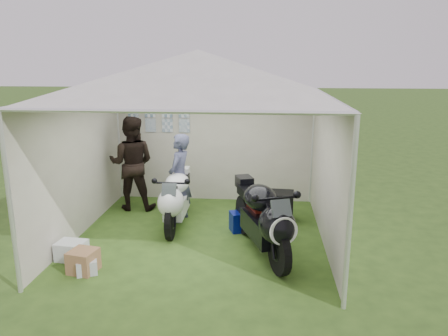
{
  "coord_description": "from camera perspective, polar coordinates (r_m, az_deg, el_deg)",
  "views": [
    {
      "loc": [
        1.02,
        -6.71,
        2.85
      ],
      "look_at": [
        0.36,
        0.35,
        1.09
      ],
      "focal_mm": 35.0,
      "sensor_mm": 36.0,
      "label": 1
    }
  ],
  "objects": [
    {
      "name": "canopy_tent",
      "position": [
        6.83,
        -3.36,
        11.62
      ],
      "size": [
        5.66,
        5.66,
        3.0
      ],
      "color": "silver",
      "rests_on": "ground"
    },
    {
      "name": "equipment_box",
      "position": [
        7.95,
        7.01,
        -5.04
      ],
      "size": [
        0.59,
        0.49,
        0.55
      ],
      "primitive_type": "cube",
      "rotation": [
        0.0,
        0.0,
        -0.08
      ],
      "color": "black",
      "rests_on": "ground"
    },
    {
      "name": "paddock_stand",
      "position": [
        7.53,
        2.56,
        -6.95
      ],
      "size": [
        0.51,
        0.41,
        0.33
      ],
      "primitive_type": "cube",
      "rotation": [
        0.0,
        0.0,
        0.35
      ],
      "color": "#0B1BAF",
      "rests_on": "ground"
    },
    {
      "name": "crate_0",
      "position": [
        6.87,
        -19.28,
        -10.14
      ],
      "size": [
        0.44,
        0.36,
        0.27
      ],
      "primitive_type": "cube",
      "rotation": [
        0.0,
        0.0,
        -0.11
      ],
      "color": "silver",
      "rests_on": "ground"
    },
    {
      "name": "person_blue_jacket",
      "position": [
        7.85,
        -5.82,
        -1.29
      ],
      "size": [
        0.48,
        0.64,
        1.59
      ],
      "primitive_type": "imported",
      "rotation": [
        0.0,
        0.0,
        -1.76
      ],
      "color": "#505376",
      "rests_on": "ground"
    },
    {
      "name": "motorcycle_black",
      "position": [
        6.5,
        5.2,
        -6.4
      ],
      "size": [
        1.02,
        2.08,
        1.07
      ],
      "rotation": [
        0.0,
        0.0,
        0.35
      ],
      "color": "black",
      "rests_on": "ground"
    },
    {
      "name": "crate_2",
      "position": [
        6.39,
        -17.49,
        -12.22
      ],
      "size": [
        0.34,
        0.31,
        0.2
      ],
      "primitive_type": "cube",
      "rotation": [
        0.0,
        0.0,
        0.41
      ],
      "color": "#B7BCC0",
      "rests_on": "ground"
    },
    {
      "name": "ground",
      "position": [
        7.36,
        -3.11,
        -8.84
      ],
      "size": [
        80.0,
        80.0,
        0.0
      ],
      "primitive_type": "plane",
      "color": "#2E4919",
      "rests_on": "ground"
    },
    {
      "name": "motorcycle_white",
      "position": [
        7.63,
        -6.28,
        -3.85
      ],
      "size": [
        0.46,
        1.92,
        0.95
      ],
      "rotation": [
        0.0,
        0.0,
        0.02
      ],
      "color": "black",
      "rests_on": "ground"
    },
    {
      "name": "person_dark_jacket",
      "position": [
        8.59,
        -11.95,
        0.6
      ],
      "size": [
        0.92,
        0.74,
        1.82
      ],
      "primitive_type": "imported",
      "rotation": [
        0.0,
        0.0,
        3.2
      ],
      "color": "black",
      "rests_on": "ground"
    },
    {
      "name": "crate_1",
      "position": [
        6.44,
        -17.9,
        -11.48
      ],
      "size": [
        0.41,
        0.41,
        0.31
      ],
      "primitive_type": "cube",
      "rotation": [
        0.0,
        0.0,
        -0.2
      ],
      "color": "#916543",
      "rests_on": "ground"
    }
  ]
}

